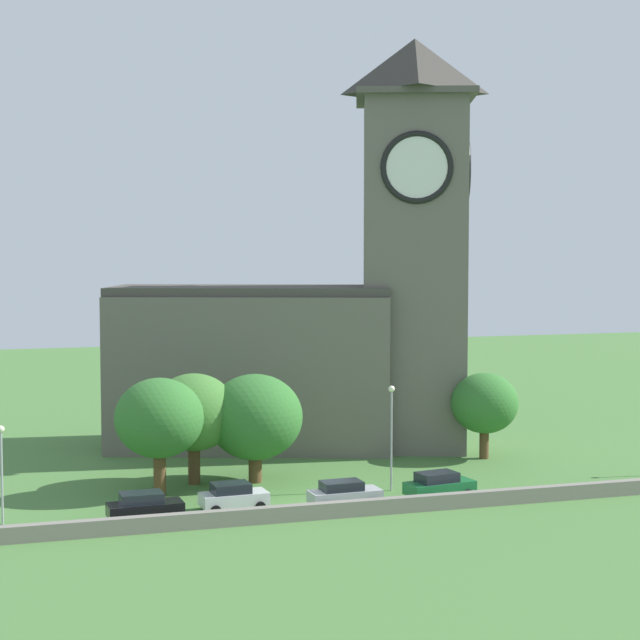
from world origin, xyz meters
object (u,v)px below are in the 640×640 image
(car_green, at_px, (439,485))
(tree_riverside_west, at_px, (485,403))
(tree_by_tower, at_px, (255,417))
(car_white, at_px, (233,496))
(streetlamp_west_mid, at_px, (391,421))
(church, at_px, (320,314))
(streetlamp_west_end, at_px, (1,457))
(car_silver, at_px, (344,493))
(tree_churchyard, at_px, (194,413))
(tree_riverside_east, at_px, (159,418))
(car_black, at_px, (144,506))

(car_green, distance_m, tree_riverside_west, 14.64)
(car_green, relative_size, tree_by_tower, 0.63)
(car_white, bearing_deg, streetlamp_west_mid, 10.26)
(church, height_order, tree_by_tower, church)
(tree_by_tower, bearing_deg, streetlamp_west_end, -158.60)
(car_silver, xyz_separation_m, tree_by_tower, (-3.80, 8.50, 3.81))
(streetlamp_west_mid, distance_m, tree_churchyard, 13.87)
(car_white, xyz_separation_m, tree_riverside_east, (-3.82, 5.46, 4.30))
(car_silver, xyz_separation_m, streetlamp_west_end, (-21.02, 1.75, 3.26))
(streetlamp_west_mid, height_order, tree_riverside_east, tree_riverside_east)
(car_black, height_order, car_green, car_green)
(streetlamp_west_end, bearing_deg, car_green, -3.19)
(car_black, height_order, tree_riverside_west, tree_riverside_west)
(tree_riverside_east, bearing_deg, streetlamp_west_mid, -12.44)
(car_green, bearing_deg, car_white, 175.94)
(car_black, xyz_separation_m, car_green, (19.48, 0.06, 0.01))
(car_black, xyz_separation_m, tree_riverside_west, (28.21, 11.29, 3.49))
(car_green, distance_m, streetlamp_west_end, 27.96)
(tree_riverside_east, bearing_deg, car_silver, -31.49)
(car_green, xyz_separation_m, tree_riverside_east, (-17.55, 6.44, 4.29))
(streetlamp_west_mid, bearing_deg, car_black, -169.76)
(church, xyz_separation_m, streetlamp_west_end, (-25.60, -18.36, -7.02))
(tree_riverside_east, bearing_deg, tree_riverside_west, 10.33)
(church, distance_m, streetlamp_west_mid, 17.99)
(car_black, relative_size, streetlamp_west_mid, 0.64)
(tree_churchyard, bearing_deg, streetlamp_west_end, -150.05)
(car_black, height_order, tree_churchyard, tree_churchyard)
(church, bearing_deg, tree_riverside_west, -38.62)
(car_green, xyz_separation_m, streetlamp_west_mid, (-2.22, 3.06, 3.91))
(tree_churchyard, bearing_deg, tree_by_tower, -9.88)
(tree_churchyard, bearing_deg, tree_riverside_east, -137.25)
(tree_riverside_west, bearing_deg, car_green, -127.88)
(car_silver, bearing_deg, streetlamp_west_end, 175.25)
(streetlamp_west_end, distance_m, tree_churchyard, 15.03)
(church, bearing_deg, car_black, -130.98)
(car_silver, relative_size, tree_riverside_west, 0.70)
(streetlamp_west_mid, bearing_deg, tree_riverside_west, 36.71)
(tree_churchyard, distance_m, tree_by_tower, 4.31)
(car_white, height_order, streetlamp_west_end, streetlamp_west_end)
(streetlamp_west_mid, distance_m, tree_by_tower, 9.81)
(streetlamp_west_end, bearing_deg, church, 35.64)
(car_silver, height_order, tree_riverside_east, tree_riverside_east)
(streetlamp_west_mid, height_order, tree_churchyard, tree_churchyard)
(car_black, relative_size, tree_churchyard, 0.59)
(car_black, bearing_deg, tree_riverside_west, 21.81)
(car_silver, distance_m, streetlamp_west_end, 21.35)
(tree_churchyard, xyz_separation_m, tree_by_tower, (4.23, -0.74, -0.41))
(church, distance_m, car_black, 28.36)
(tree_riverside_west, bearing_deg, tree_riverside_east, -169.67)
(streetlamp_west_end, bearing_deg, car_silver, -4.75)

